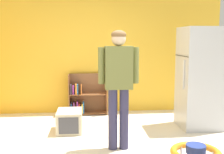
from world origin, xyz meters
TOP-DOWN VIEW (x-y plane):
  - back_wall at (0.00, 2.33)m, footprint 5.20×0.06m
  - refrigerator at (1.70, 1.08)m, footprint 0.73×0.68m
  - bookshelf at (-0.34, 2.15)m, footprint 0.80×0.28m
  - standing_person at (0.14, 0.20)m, footprint 0.57×0.22m
  - pet_carrier at (-0.61, 1.04)m, footprint 0.42×0.55m

SIDE VIEW (x-z plane):
  - pet_carrier at x=-0.61m, z-range 0.00..0.36m
  - bookshelf at x=-0.34m, z-range -0.06..0.79m
  - refrigerator at x=1.70m, z-range 0.00..1.78m
  - standing_person at x=0.14m, z-range 0.17..1.87m
  - back_wall at x=0.00m, z-range 0.00..2.70m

